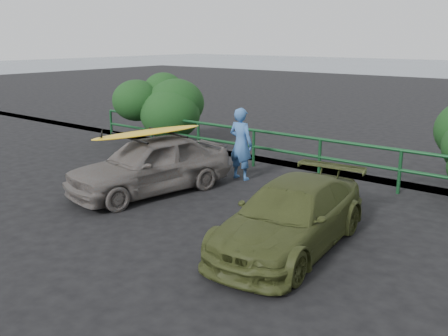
# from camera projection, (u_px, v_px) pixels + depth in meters

# --- Properties ---
(ground) EXTENTS (80.00, 80.00, 0.00)m
(ground) POSITION_uv_depth(u_px,v_px,m) (143.00, 227.00, 9.31)
(ground) COLOR black
(guardrail) EXTENTS (14.00, 0.08, 1.04)m
(guardrail) POSITION_uv_depth(u_px,v_px,m) (285.00, 153.00, 12.96)
(guardrail) COLOR #123F1E
(guardrail) RESTS_ON ground
(shrub_left) EXTENTS (3.20, 2.40, 2.39)m
(shrub_left) POSITION_uv_depth(u_px,v_px,m) (164.00, 109.00, 15.98)
(shrub_left) COLOR #173C16
(shrub_left) RESTS_ON ground
(sedan) EXTENTS (2.23, 4.04, 1.30)m
(sedan) POSITION_uv_depth(u_px,v_px,m) (150.00, 165.00, 11.22)
(sedan) COLOR #605A56
(sedan) RESTS_ON ground
(olive_vehicle) EXTENTS (1.91, 3.94, 1.11)m
(olive_vehicle) POSITION_uv_depth(u_px,v_px,m) (291.00, 216.00, 8.27)
(olive_vehicle) COLOR #3B431D
(olive_vehicle) RESTS_ON ground
(man) EXTENTS (0.65, 0.43, 1.78)m
(man) POSITION_uv_depth(u_px,v_px,m) (241.00, 144.00, 12.25)
(man) COLOR #3866A9
(man) RESTS_ON ground
(roof_rack) EXTENTS (1.69, 1.33, 0.05)m
(roof_rack) POSITION_uv_depth(u_px,v_px,m) (149.00, 135.00, 11.05)
(roof_rack) COLOR black
(roof_rack) RESTS_ON sedan
(surfboard) EXTENTS (1.09, 2.83, 0.08)m
(surfboard) POSITION_uv_depth(u_px,v_px,m) (149.00, 132.00, 11.04)
(surfboard) COLOR yellow
(surfboard) RESTS_ON roof_rack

